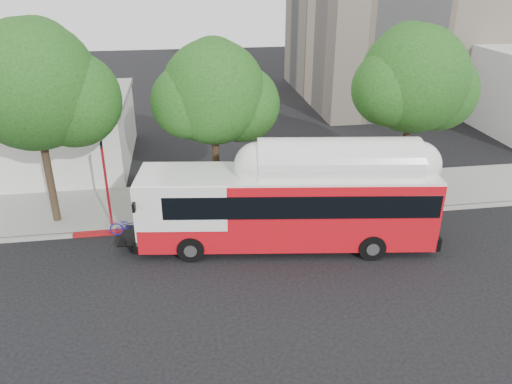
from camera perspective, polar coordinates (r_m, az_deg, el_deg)
ground at (r=21.34m, az=-0.34°, el=-8.64°), size 120.00×120.00×0.00m
sidewalk at (r=26.93m, az=-2.37°, el=-0.96°), size 60.00×5.00×0.15m
curb_strip at (r=24.63m, az=-1.67°, el=-3.55°), size 60.00×0.30×0.15m
red_curb_segment at (r=24.49m, az=-8.67°, el=-4.01°), size 10.00×0.32×0.16m
street_tree_left at (r=24.49m, az=-22.99°, el=10.70°), size 6.67×5.80×9.74m
street_tree_mid at (r=24.49m, az=-3.90°, el=10.89°), size 5.75×5.00×8.62m
street_tree_right at (r=26.96m, az=18.36°, el=11.77°), size 6.21×5.40×9.18m
transit_bus at (r=22.10m, az=3.75°, el=-1.74°), size 14.02×4.50×4.09m
signal_pole at (r=24.43m, az=-16.70°, el=0.75°), size 0.12×0.41×4.37m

